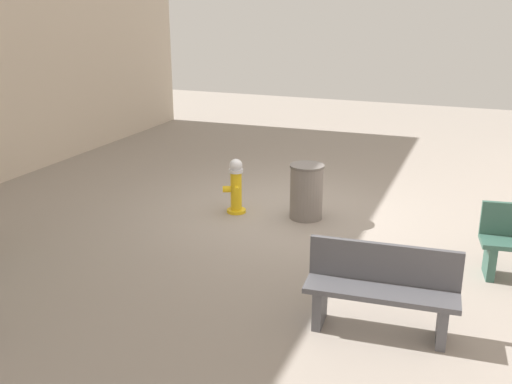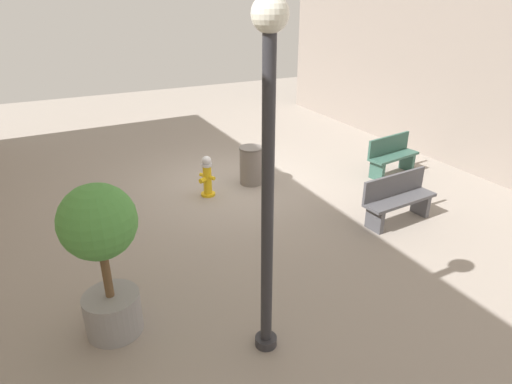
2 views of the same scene
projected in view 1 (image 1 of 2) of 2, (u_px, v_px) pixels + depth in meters
name	position (u px, v px, depth m)	size (l,w,h in m)	color
ground_plane	(283.00, 211.00, 9.81)	(23.40, 23.40, 0.00)	gray
fire_hydrant	(236.00, 186.00, 9.64)	(0.38, 0.40, 0.92)	gold
bench_far	(382.00, 288.00, 6.15)	(1.63, 0.57, 0.95)	#4C4C51
trash_bin	(306.00, 191.00, 9.39)	(0.55, 0.55, 0.90)	slate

